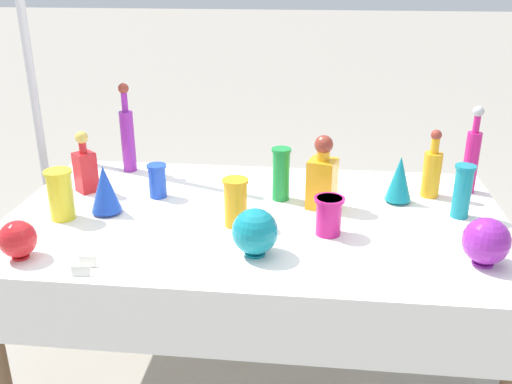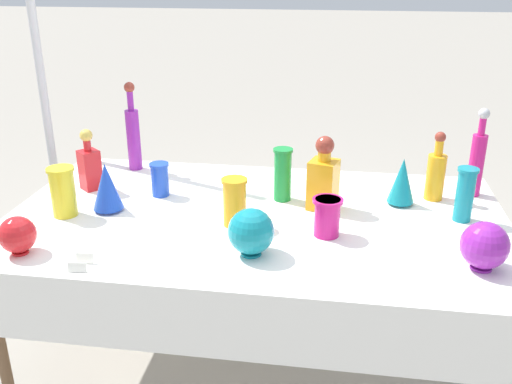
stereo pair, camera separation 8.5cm
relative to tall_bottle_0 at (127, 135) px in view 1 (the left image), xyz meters
name	(u,v)px [view 1 (the left image)]	position (x,y,z in m)	size (l,w,h in m)	color
ground_plane	(256,368)	(0.66, -0.45, -0.94)	(40.00, 40.00, 0.00)	#A0998C
display_table	(255,229)	(0.66, -0.48, -0.23)	(1.98, 1.15, 0.76)	white
tall_bottle_0	(127,135)	(0.00, 0.00, 0.00)	(0.06, 0.06, 0.43)	purple
tall_bottle_1	(472,156)	(1.56, -0.10, -0.02)	(0.06, 0.06, 0.38)	#C61972
tall_bottle_2	(432,170)	(1.39, -0.17, -0.06)	(0.08, 0.08, 0.30)	orange
square_decanter_0	(85,167)	(-0.10, -0.28, -0.07)	(0.11, 0.11, 0.27)	red
square_decanter_1	(322,177)	(0.92, -0.34, -0.05)	(0.13, 0.13, 0.31)	orange
slender_vase_0	(236,201)	(0.60, -0.55, -0.08)	(0.10, 0.10, 0.19)	orange
slender_vase_1	(329,214)	(0.95, -0.59, -0.10)	(0.11, 0.11, 0.15)	#C61972
slender_vase_2	(281,173)	(0.75, -0.28, -0.06)	(0.08, 0.08, 0.23)	#198C38
slender_vase_3	(157,180)	(0.22, -0.31, -0.10)	(0.08, 0.08, 0.15)	blue
slender_vase_4	(463,190)	(1.47, -0.38, -0.06)	(0.08, 0.08, 0.22)	teal
slender_vase_5	(60,193)	(-0.09, -0.57, -0.07)	(0.11, 0.11, 0.20)	yellow
fluted_vase_0	(399,179)	(1.24, -0.25, -0.07)	(0.11, 0.11, 0.20)	teal
fluted_vase_1	(105,189)	(0.06, -0.50, -0.07)	(0.12, 0.12, 0.20)	blue
round_bowl_0	(486,241)	(1.47, -0.76, -0.09)	(0.16, 0.16, 0.17)	purple
round_bowl_1	(18,239)	(-0.10, -0.89, -0.11)	(0.13, 0.13, 0.14)	red
round_bowl_2	(255,232)	(0.70, -0.78, -0.09)	(0.16, 0.16, 0.17)	teal
price_tag_left	(81,271)	(0.15, -0.99, -0.16)	(0.06, 0.01, 0.03)	white
price_tag_center	(88,262)	(0.15, -0.93, -0.16)	(0.06, 0.01, 0.04)	white
cardboard_box_behind_left	(183,220)	(0.07, 0.70, -0.77)	(0.59, 0.47, 0.42)	tan
canopy_pole	(36,111)	(-0.53, 0.18, 0.05)	(0.18, 0.18, 2.50)	silver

